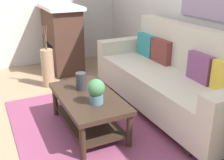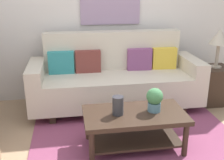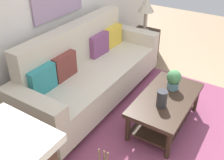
% 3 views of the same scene
% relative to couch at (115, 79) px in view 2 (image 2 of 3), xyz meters
% --- Properties ---
extents(wall_back, '(5.54, 0.10, 2.70)m').
position_rel_couch_xyz_m(wall_back, '(0.08, 0.54, 0.92)').
color(wall_back, silver).
rests_on(wall_back, ground_plane).
extents(area_rug, '(2.42, 1.90, 0.01)m').
position_rel_couch_xyz_m(area_rug, '(0.08, -0.96, -0.43)').
color(area_rug, '#843D5B').
rests_on(area_rug, ground_plane).
extents(couch, '(2.40, 0.84, 1.08)m').
position_rel_couch_xyz_m(couch, '(0.00, 0.00, 0.00)').
color(couch, beige).
rests_on(couch, ground_plane).
extents(throw_pillow_teal, '(0.36, 0.13, 0.32)m').
position_rel_couch_xyz_m(throw_pillow_teal, '(-0.76, 0.12, 0.25)').
color(throw_pillow_teal, teal).
rests_on(throw_pillow_teal, couch).
extents(throw_pillow_maroon, '(0.36, 0.12, 0.32)m').
position_rel_couch_xyz_m(throw_pillow_maroon, '(-0.38, 0.12, 0.25)').
color(throw_pillow_maroon, brown).
rests_on(throw_pillow_maroon, couch).
extents(throw_pillow_plum, '(0.37, 0.14, 0.32)m').
position_rel_couch_xyz_m(throw_pillow_plum, '(0.38, 0.12, 0.25)').
color(throw_pillow_plum, '#7A4270').
rests_on(throw_pillow_plum, couch).
extents(throw_pillow_mustard, '(0.37, 0.14, 0.32)m').
position_rel_couch_xyz_m(throw_pillow_mustard, '(0.76, 0.12, 0.25)').
color(throw_pillow_mustard, gold).
rests_on(throw_pillow_mustard, couch).
extents(coffee_table, '(1.10, 0.60, 0.43)m').
position_rel_couch_xyz_m(coffee_table, '(0.02, -1.11, -0.12)').
color(coffee_table, '#332319').
rests_on(coffee_table, ground_plane).
extents(tabletop_vase, '(0.12, 0.12, 0.20)m').
position_rel_couch_xyz_m(tabletop_vase, '(-0.17, -1.12, 0.10)').
color(tabletop_vase, '#2D2D33').
rests_on(tabletop_vase, coffee_table).
extents(potted_plant_tabletop, '(0.18, 0.18, 0.26)m').
position_rel_couch_xyz_m(potted_plant_tabletop, '(0.24, -1.10, 0.14)').
color(potted_plant_tabletop, slate).
rests_on(potted_plant_tabletop, coffee_table).
extents(side_table, '(0.44, 0.44, 0.56)m').
position_rel_couch_xyz_m(side_table, '(1.50, -0.08, -0.15)').
color(side_table, '#332319').
rests_on(side_table, ground_plane).
extents(table_lamp, '(0.28, 0.28, 0.57)m').
position_rel_couch_xyz_m(table_lamp, '(1.50, -0.08, 0.56)').
color(table_lamp, gray).
rests_on(table_lamp, side_table).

